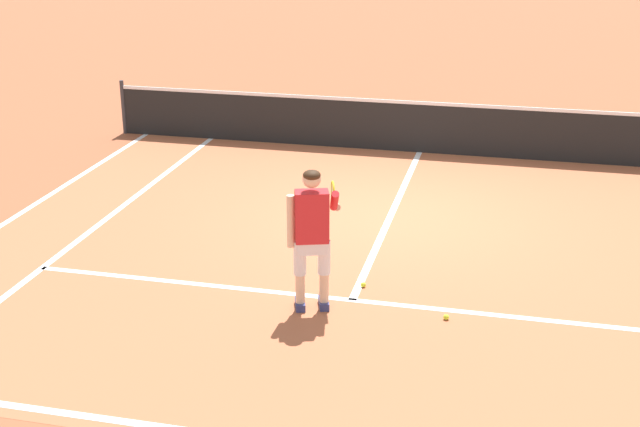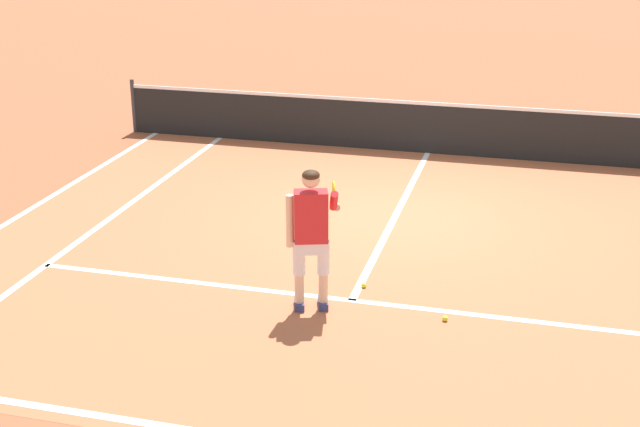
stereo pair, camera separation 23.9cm
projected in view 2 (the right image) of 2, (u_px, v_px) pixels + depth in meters
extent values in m
plane|color=#9E5133|center=(395.00, 216.00, 13.16)|extent=(80.00, 80.00, 0.00)
cube|color=#B2603D|center=(379.00, 247.00, 12.02)|extent=(10.98, 9.78, 0.00)
cube|color=white|center=(352.00, 300.00, 10.47)|extent=(8.23, 0.10, 0.01)
cube|color=white|center=(398.00, 211.00, 13.37)|extent=(0.10, 6.40, 0.01)
cube|color=white|center=(108.00, 220.00, 13.00)|extent=(0.10, 9.38, 0.01)
cube|color=white|center=(26.00, 212.00, 13.32)|extent=(0.10, 9.38, 0.01)
cylinder|color=#333338|center=(134.00, 106.00, 17.49)|extent=(0.08, 0.08, 1.07)
cube|color=black|center=(429.00, 129.00, 16.11)|extent=(11.84, 0.02, 0.91)
cube|color=white|center=(430.00, 104.00, 15.93)|extent=(11.84, 0.03, 0.06)
cube|color=navy|center=(299.00, 304.00, 10.29)|extent=(0.19, 0.30, 0.09)
cube|color=navy|center=(323.00, 303.00, 10.31)|extent=(0.19, 0.30, 0.09)
cylinder|color=beige|center=(299.00, 288.00, 10.18)|extent=(0.11, 0.11, 0.36)
cylinder|color=silver|center=(299.00, 258.00, 10.04)|extent=(0.14, 0.14, 0.41)
cylinder|color=beige|center=(323.00, 287.00, 10.19)|extent=(0.11, 0.11, 0.36)
cylinder|color=silver|center=(323.00, 257.00, 10.05)|extent=(0.14, 0.14, 0.41)
cube|color=silver|center=(311.00, 244.00, 9.99)|extent=(0.39, 0.30, 0.20)
cube|color=red|center=(311.00, 216.00, 9.87)|extent=(0.43, 0.33, 0.60)
cylinder|color=beige|center=(290.00, 221.00, 9.87)|extent=(0.09, 0.09, 0.62)
cylinder|color=red|center=(334.00, 201.00, 9.92)|extent=(0.17, 0.28, 0.29)
cylinder|color=beige|center=(336.00, 206.00, 10.16)|extent=(0.17, 0.30, 0.14)
sphere|color=beige|center=(311.00, 179.00, 9.72)|extent=(0.21, 0.21, 0.21)
ellipsoid|color=#382314|center=(311.00, 175.00, 9.69)|extent=(0.25, 0.25, 0.12)
cylinder|color=#232326|center=(336.00, 202.00, 10.38)|extent=(0.09, 0.20, 0.03)
cylinder|color=yellow|center=(335.00, 198.00, 10.52)|extent=(0.05, 0.10, 0.02)
torus|color=yellow|center=(334.00, 193.00, 10.69)|extent=(0.12, 0.29, 0.30)
cylinder|color=silver|center=(334.00, 193.00, 10.69)|extent=(0.08, 0.24, 0.25)
sphere|color=#CCE02D|center=(445.00, 319.00, 9.97)|extent=(0.07, 0.07, 0.07)
sphere|color=#CCE02D|center=(364.00, 285.00, 10.80)|extent=(0.07, 0.07, 0.07)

